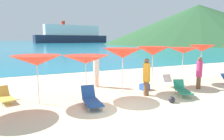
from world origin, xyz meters
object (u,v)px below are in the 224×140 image
at_px(umbrella_8, 202,48).
at_px(lounge_chair_6, 5,96).
at_px(umbrella_5, 123,53).
at_px(beachgoer_3, 199,72).
at_px(cooler_box, 145,87).
at_px(beach_ball, 172,100).
at_px(umbrella_6, 153,51).
at_px(umbrella_7, 183,50).
at_px(beachgoer_1, 96,70).
at_px(beachgoer_2, 146,76).
at_px(umbrella_4, 86,59).
at_px(umbrella_3, 37,60).
at_px(lounge_chair_4, 91,99).
at_px(lounge_chair_1, 173,83).
at_px(lounge_chair_2, 182,89).
at_px(cruise_ship, 72,35).

relative_size(umbrella_8, lounge_chair_6, 1.75).
bearing_deg(umbrella_5, beachgoer_3, -14.90).
xyz_separation_m(beachgoer_3, cooler_box, (-2.91, 1.07, -0.80)).
distance_m(umbrella_5, lounge_chair_6, 5.90).
height_order(lounge_chair_6, beach_ball, lounge_chair_6).
relative_size(umbrella_6, umbrella_7, 1.04).
xyz_separation_m(beachgoer_1, beachgoer_2, (1.60, -2.81, -0.01)).
bearing_deg(umbrella_4, umbrella_3, 179.31).
height_order(umbrella_7, beachgoer_3, umbrella_7).
relative_size(umbrella_6, lounge_chair_6, 1.72).
distance_m(beachgoer_1, beachgoer_2, 3.23).
height_order(umbrella_4, lounge_chair_4, umbrella_4).
distance_m(lounge_chair_1, cooler_box, 1.77).
xyz_separation_m(lounge_chair_2, cruise_ship, (33.56, 160.45, 6.05)).
xyz_separation_m(lounge_chair_4, beachgoer_2, (3.01, 0.39, 0.68)).
bearing_deg(lounge_chair_6, umbrella_3, -49.29).
height_order(umbrella_3, lounge_chair_6, umbrella_3).
relative_size(umbrella_5, umbrella_6, 0.99).
bearing_deg(beachgoer_3, lounge_chair_6, -170.92).
bearing_deg(lounge_chair_2, lounge_chair_4, -159.69).
bearing_deg(lounge_chair_4, umbrella_6, 28.05).
bearing_deg(lounge_chair_2, umbrella_3, -168.94).
distance_m(umbrella_4, umbrella_6, 4.46).
bearing_deg(umbrella_7, umbrella_4, -174.79).
bearing_deg(umbrella_7, lounge_chair_1, -152.19).
bearing_deg(cooler_box, umbrella_5, 167.90).
height_order(umbrella_3, umbrella_5, umbrella_5).
bearing_deg(umbrella_4, lounge_chair_4, -97.92).
bearing_deg(cruise_ship, cooler_box, -111.45).
relative_size(umbrella_8, lounge_chair_1, 1.56).
relative_size(umbrella_3, umbrella_4, 1.00).
bearing_deg(beachgoer_3, cruise_ship, 98.53).
bearing_deg(lounge_chair_6, umbrella_6, -15.85).
bearing_deg(lounge_chair_2, umbrella_7, 70.83).
bearing_deg(umbrella_8, beach_ball, -148.39).
bearing_deg(beachgoer_1, cooler_box, -173.17).
distance_m(lounge_chair_2, beach_ball, 1.53).
distance_m(umbrella_4, lounge_chair_1, 5.40).
distance_m(umbrella_3, lounge_chair_4, 2.82).
relative_size(cooler_box, cruise_ship, 0.01).
bearing_deg(umbrella_8, umbrella_5, -172.56).
distance_m(umbrella_3, lounge_chair_2, 7.02).
xyz_separation_m(umbrella_6, lounge_chair_2, (0.14, -2.33, -1.79)).
bearing_deg(cooler_box, umbrella_3, 172.13).
height_order(umbrella_3, umbrella_8, umbrella_8).
height_order(lounge_chair_1, cruise_ship, cruise_ship).
bearing_deg(cruise_ship, beach_ball, -111.35).
distance_m(lounge_chair_4, beach_ball, 3.54).
height_order(umbrella_4, lounge_chair_1, umbrella_4).
bearing_deg(lounge_chair_1, umbrella_5, 176.21).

